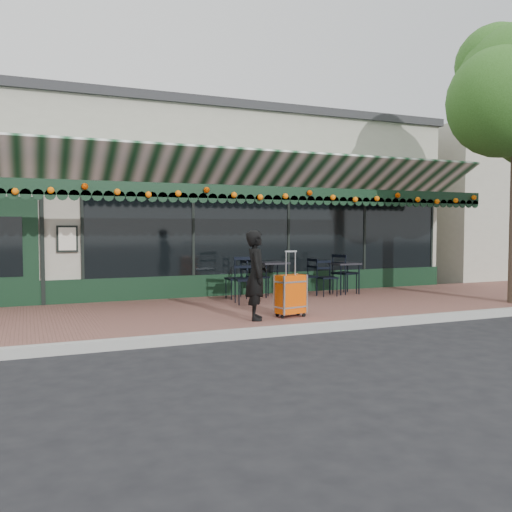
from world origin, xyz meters
name	(u,v)px	position (x,y,z in m)	size (l,w,h in m)	color
ground	(319,331)	(0.00, 0.00, 0.00)	(80.00, 80.00, 0.00)	black
sidewalk	(269,310)	(0.00, 2.00, 0.07)	(18.00, 4.00, 0.15)	brown
curb	(321,327)	(0.00, -0.08, 0.07)	(18.00, 0.16, 0.15)	#9E9E99
restaurant_building	(189,210)	(0.00, 7.84, 2.27)	(12.00, 9.60, 4.50)	#A19D8B
neighbor_building_right	(506,211)	(13.00, 8.00, 2.40)	(12.00, 8.00, 4.80)	#B0AC9B
woman	(256,275)	(-0.87, 0.64, 0.92)	(0.56, 0.37, 1.53)	black
suitcase	(291,295)	(-0.18, 0.68, 0.54)	(0.55, 0.38, 1.16)	#DC4B06
cafe_table_a	(344,266)	(2.51, 3.19, 0.82)	(0.60, 0.60, 0.74)	black
cafe_table_b	(272,265)	(0.74, 3.47, 0.86)	(0.64, 0.64, 0.79)	black
chair_a_left	(306,277)	(1.47, 3.19, 0.59)	(0.44, 0.44, 0.88)	black
chair_a_right	(345,274)	(2.52, 3.18, 0.63)	(0.48, 0.48, 0.97)	black
chair_a_front	(327,278)	(1.91, 2.97, 0.57)	(0.42, 0.42, 0.83)	black
chair_b_left	(236,279)	(-0.19, 3.36, 0.59)	(0.44, 0.44, 0.87)	black
chair_b_right	(258,277)	(0.43, 3.59, 0.58)	(0.43, 0.43, 0.86)	black
chair_b_front	(247,280)	(-0.29, 2.51, 0.65)	(0.50, 0.50, 0.99)	black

